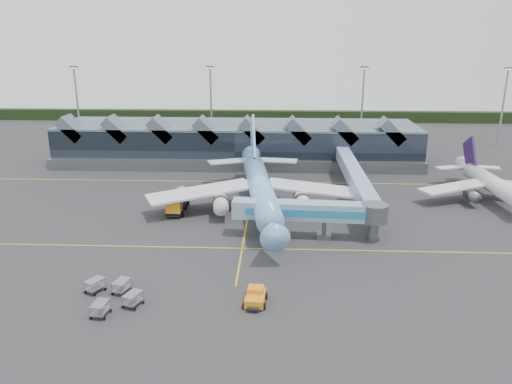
{
  "coord_description": "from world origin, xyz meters",
  "views": [
    {
      "loc": [
        5.25,
        -77.7,
        31.05
      ],
      "look_at": [
        1.52,
        4.84,
        5.0
      ],
      "focal_mm": 35.0,
      "sensor_mm": 36.0,
      "label": 1
    }
  ],
  "objects_px": {
    "main_airliner": "(260,186)",
    "fuel_truck": "(178,200)",
    "pushback_tug": "(255,297)",
    "jet_bridge": "(318,212)",
    "regional_jet": "(493,184)"
  },
  "relations": [
    {
      "from": "pushback_tug",
      "to": "main_airliner",
      "type": "bearing_deg",
      "value": 95.18
    },
    {
      "from": "main_airliner",
      "to": "pushback_tug",
      "type": "height_order",
      "value": "main_airliner"
    },
    {
      "from": "fuel_truck",
      "to": "jet_bridge",
      "type": "bearing_deg",
      "value": -26.74
    },
    {
      "from": "regional_jet",
      "to": "fuel_truck",
      "type": "distance_m",
      "value": 60.59
    },
    {
      "from": "main_airliner",
      "to": "fuel_truck",
      "type": "distance_m",
      "value": 15.37
    },
    {
      "from": "jet_bridge",
      "to": "pushback_tug",
      "type": "relative_size",
      "value": 5.59
    },
    {
      "from": "jet_bridge",
      "to": "pushback_tug",
      "type": "distance_m",
      "value": 22.98
    },
    {
      "from": "main_airliner",
      "to": "regional_jet",
      "type": "xyz_separation_m",
      "value": [
        44.94,
        6.9,
        -1.07
      ]
    },
    {
      "from": "main_airliner",
      "to": "fuel_truck",
      "type": "bearing_deg",
      "value": 176.35
    },
    {
      "from": "main_airliner",
      "to": "pushback_tug",
      "type": "bearing_deg",
      "value": -95.76
    },
    {
      "from": "fuel_truck",
      "to": "pushback_tug",
      "type": "height_order",
      "value": "fuel_truck"
    },
    {
      "from": "main_airliner",
      "to": "jet_bridge",
      "type": "distance_m",
      "value": 16.34
    },
    {
      "from": "jet_bridge",
      "to": "pushback_tug",
      "type": "bearing_deg",
      "value": -109.86
    },
    {
      "from": "main_airliner",
      "to": "fuel_truck",
      "type": "relative_size",
      "value": 4.65
    },
    {
      "from": "regional_jet",
      "to": "pushback_tug",
      "type": "xyz_separation_m",
      "value": [
        -44.2,
        -40.85,
        -2.65
      ]
    }
  ]
}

